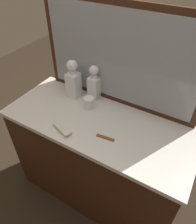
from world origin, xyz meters
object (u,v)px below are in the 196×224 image
(crystal_decanter_front, at_px, (73,82))
(tortoiseshell_comb, at_px, (105,138))
(crystal_tumbler_right, at_px, (89,103))
(silver_brush_right, at_px, (62,129))
(crystal_decanter_far_left, at_px, (94,85))

(crystal_decanter_front, bearing_deg, tortoiseshell_comb, -32.26)
(crystal_tumbler_right, relative_size, tortoiseshell_comb, 0.70)
(crystal_decanter_front, distance_m, crystal_tumbler_right, 0.21)
(silver_brush_right, distance_m, tortoiseshell_comb, 0.29)
(crystal_tumbler_right, xyz_separation_m, silver_brush_right, (-0.02, -0.29, -0.03))
(crystal_decanter_far_left, height_order, crystal_tumbler_right, crystal_decanter_far_left)
(crystal_decanter_far_left, xyz_separation_m, crystal_decanter_front, (-0.15, -0.06, 0.01))
(crystal_decanter_front, bearing_deg, silver_brush_right, -66.12)
(crystal_decanter_front, bearing_deg, crystal_decanter_far_left, 22.56)
(silver_brush_right, bearing_deg, tortoiseshell_comb, 16.52)
(crystal_tumbler_right, distance_m, tortoiseshell_comb, 0.33)
(crystal_tumbler_right, relative_size, silver_brush_right, 0.52)
(crystal_tumbler_right, height_order, tortoiseshell_comb, crystal_tumbler_right)
(tortoiseshell_comb, bearing_deg, crystal_decanter_far_left, 130.67)
(crystal_decanter_far_left, bearing_deg, tortoiseshell_comb, -49.33)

